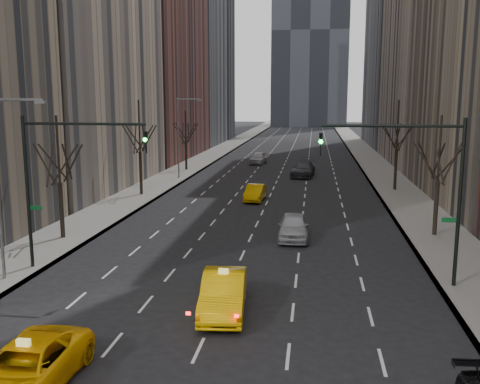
% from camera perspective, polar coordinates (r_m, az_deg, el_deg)
% --- Properties ---
extents(sidewalk_left, '(4.50, 320.00, 0.15)m').
position_cam_1_polar(sidewalk_left, '(85.73, -3.08, 3.94)').
color(sidewalk_left, slate).
rests_on(sidewalk_left, ground).
extents(sidewalk_right, '(4.50, 320.00, 0.15)m').
position_cam_1_polar(sidewalk_right, '(84.59, 13.48, 3.60)').
color(sidewalk_right, slate).
rests_on(sidewalk_right, ground).
extents(bld_left_far, '(14.00, 28.00, 44.00)m').
position_cam_1_polar(bld_left_far, '(84.68, -10.26, 18.61)').
color(bld_left_far, brown).
rests_on(bld_left_far, ground).
extents(tree_lw_b, '(3.36, 3.50, 7.82)m').
position_cam_1_polar(tree_lw_b, '(35.90, -18.65, 0.94)').
color(tree_lw_b, black).
rests_on(tree_lw_b, ground).
extents(tree_lw_c, '(3.36, 3.50, 8.74)m').
position_cam_1_polar(tree_lw_c, '(50.56, -10.61, 4.12)').
color(tree_lw_c, black).
rests_on(tree_lw_c, ground).
extents(tree_lw_d, '(3.36, 3.50, 7.36)m').
position_cam_1_polar(tree_lw_d, '(67.84, -5.79, 5.28)').
color(tree_lw_d, black).
rests_on(tree_lw_d, ground).
extents(tree_rw_b, '(3.36, 3.50, 7.82)m').
position_cam_1_polar(tree_rw_b, '(36.97, 20.33, 1.09)').
color(tree_rw_b, black).
rests_on(tree_rw_b, ground).
extents(tree_rw_c, '(3.36, 3.50, 8.74)m').
position_cam_1_polar(tree_rw_c, '(54.53, 16.36, 4.30)').
color(tree_rw_c, black).
rests_on(tree_rw_c, ground).
extents(traffic_mast_left, '(6.69, 0.39, 8.00)m').
position_cam_1_polar(traffic_mast_left, '(29.06, -18.97, 2.45)').
color(traffic_mast_left, black).
rests_on(traffic_mast_left, ground).
extents(traffic_mast_right, '(6.69, 0.39, 8.00)m').
position_cam_1_polar(traffic_mast_right, '(26.44, 19.00, 1.75)').
color(traffic_mast_right, black).
rests_on(traffic_mast_right, ground).
extents(streetlight_near, '(2.83, 0.22, 9.00)m').
position_cam_1_polar(streetlight_near, '(28.16, -23.96, 2.18)').
color(streetlight_near, slate).
rests_on(streetlight_near, ground).
extents(streetlight_far, '(2.83, 0.22, 9.00)m').
position_cam_1_polar(streetlight_far, '(60.64, -6.31, 6.67)').
color(streetlight_far, slate).
rests_on(streetlight_far, ground).
extents(taxi_suv, '(2.55, 5.47, 1.52)m').
position_cam_1_polar(taxi_suv, '(18.63, -21.92, -17.09)').
color(taxi_suv, '#FFB905').
rests_on(taxi_suv, ground).
extents(taxi_sedan, '(2.26, 5.29, 1.70)m').
position_cam_1_polar(taxi_sedan, '(23.15, -1.76, -10.69)').
color(taxi_sedan, '#FFBE05').
rests_on(taxi_sedan, ground).
extents(silver_sedan_ahead, '(2.04, 4.86, 1.64)m').
position_cam_1_polar(silver_sedan_ahead, '(34.95, 5.72, -3.66)').
color(silver_sedan_ahead, '#A1A4A9').
rests_on(silver_sedan_ahead, ground).
extents(far_taxi, '(1.72, 4.38, 1.42)m').
position_cam_1_polar(far_taxi, '(47.77, 1.64, -0.07)').
color(far_taxi, '#D99B04').
rests_on(far_taxi, ground).
extents(far_suv_grey, '(2.99, 6.18, 1.73)m').
position_cam_1_polar(far_suv_grey, '(63.04, 6.75, 2.45)').
color(far_suv_grey, '#333339').
rests_on(far_suv_grey, ground).
extents(far_car_white, '(2.50, 5.01, 1.64)m').
position_cam_1_polar(far_car_white, '(75.04, 1.98, 3.66)').
color(far_car_white, silver).
rests_on(far_car_white, ground).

